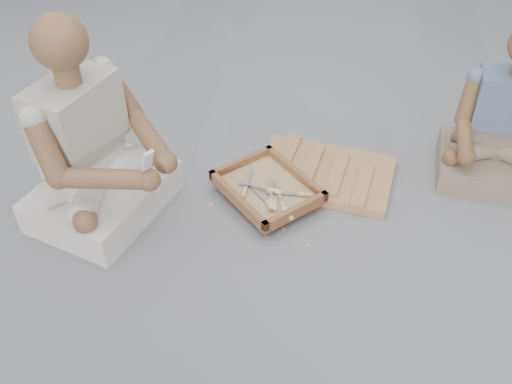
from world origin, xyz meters
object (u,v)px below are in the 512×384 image
Objects in this scene: tool_tray at (267,188)px; companion at (502,131)px; craftsman at (93,153)px; carved_panel at (325,174)px.

tool_tray is 1.15m from companion.
companion is at bearing 124.08° from craftsman.
companion is (0.80, 0.80, 0.20)m from tool_tray.
carved_panel is 1.20× the size of tool_tray.
craftsman reaches higher than companion.
craftsman is 1.90m from companion.
tool_tray reaches higher than carved_panel.
companion is (1.38, 1.31, -0.06)m from craftsman.
craftsman reaches higher than tool_tray.
craftsman reaches higher than carved_panel.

